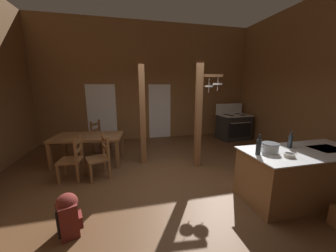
# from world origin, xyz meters

# --- Properties ---
(ground_plane) EXTENTS (8.52, 7.95, 0.10)m
(ground_plane) POSITION_xyz_m (0.00, 0.00, -0.05)
(ground_plane) COLOR brown
(wall_back) EXTENTS (8.52, 0.14, 4.22)m
(wall_back) POSITION_xyz_m (0.00, 3.65, 2.11)
(wall_back) COLOR brown
(wall_back) RESTS_ON ground_plane
(glazed_door_back_left) EXTENTS (1.00, 0.01, 2.05)m
(glazed_door_back_left) POSITION_xyz_m (-1.74, 3.57, 1.02)
(glazed_door_back_left) COLOR white
(glazed_door_back_left) RESTS_ON ground_plane
(glazed_panel_back_right) EXTENTS (0.84, 0.01, 2.05)m
(glazed_panel_back_right) POSITION_xyz_m (0.39, 3.57, 1.02)
(glazed_panel_back_right) COLOR white
(glazed_panel_back_right) RESTS_ON ground_plane
(kitchen_island) EXTENTS (2.16, 0.96, 0.89)m
(kitchen_island) POSITION_xyz_m (2.10, -0.97, 0.45)
(kitchen_island) COLOR brown
(kitchen_island) RESTS_ON ground_plane
(stove_range) EXTENTS (1.19, 0.88, 1.32)m
(stove_range) POSITION_xyz_m (3.08, 2.73, 0.48)
(stove_range) COLOR #242424
(stove_range) RESTS_ON ground_plane
(support_post_with_pot_rack) EXTENTS (0.64, 0.25, 2.57)m
(support_post_with_pot_rack) POSITION_xyz_m (0.83, 0.73, 1.38)
(support_post_with_pot_rack) COLOR brown
(support_post_with_pot_rack) RESTS_ON ground_plane
(support_post_center) EXTENTS (0.14, 0.14, 2.57)m
(support_post_center) POSITION_xyz_m (-0.50, 1.26, 1.28)
(support_post_center) COLOR brown
(support_post_center) RESTS_ON ground_plane
(dining_table) EXTENTS (1.81, 1.12, 0.74)m
(dining_table) POSITION_xyz_m (-1.88, 1.55, 0.65)
(dining_table) COLOR brown
(dining_table) RESTS_ON ground_plane
(ladderback_chair_near_window) EXTENTS (0.60, 0.60, 0.95)m
(ladderback_chair_near_window) POSITION_xyz_m (-1.72, 2.49, 0.45)
(ladderback_chair_near_window) COLOR brown
(ladderback_chair_near_window) RESTS_ON ground_plane
(ladderback_chair_by_post) EXTENTS (0.56, 0.56, 0.95)m
(ladderback_chair_by_post) POSITION_xyz_m (-1.51, 0.68, 0.45)
(ladderback_chair_by_post) COLOR brown
(ladderback_chair_by_post) RESTS_ON ground_plane
(ladderback_chair_at_table_end) EXTENTS (0.47, 0.47, 0.95)m
(ladderback_chair_at_table_end) POSITION_xyz_m (-2.07, 0.70, 0.45)
(ladderback_chair_at_table_end) COLOR brown
(ladderback_chair_at_table_end) RESTS_ON ground_plane
(backpack) EXTENTS (0.36, 0.37, 0.60)m
(backpack) POSITION_xyz_m (-1.74, -0.95, 0.31)
(backpack) COLOR maroon
(backpack) RESTS_ON ground_plane
(stockpot_on_counter) EXTENTS (0.35, 0.28, 0.16)m
(stockpot_on_counter) POSITION_xyz_m (1.42, -0.90, 0.97)
(stockpot_on_counter) COLOR silver
(stockpot_on_counter) RESTS_ON kitchen_island
(mixing_bowl_on_counter) EXTENTS (0.16, 0.16, 0.06)m
(mixing_bowl_on_counter) POSITION_xyz_m (1.57, -1.15, 0.92)
(mixing_bowl_on_counter) COLOR silver
(mixing_bowl_on_counter) RESTS_ON kitchen_island
(bottle_tall_on_counter) EXTENTS (0.08, 0.08, 0.34)m
(bottle_tall_on_counter) POSITION_xyz_m (1.16, -0.94, 1.03)
(bottle_tall_on_counter) COLOR #1E2328
(bottle_tall_on_counter) RESTS_ON kitchen_island
(bottle_short_on_counter) EXTENTS (0.07, 0.07, 0.30)m
(bottle_short_on_counter) POSITION_xyz_m (1.96, -0.77, 1.01)
(bottle_short_on_counter) COLOR #1E2328
(bottle_short_on_counter) RESTS_ON kitchen_island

